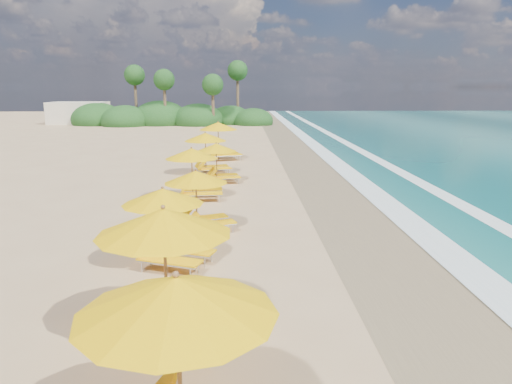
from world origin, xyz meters
TOP-DOWN VIEW (x-y plane):
  - ground at (0.00, 0.00)m, footprint 160.00×160.00m
  - wet_sand at (4.00, 0.00)m, footprint 4.00×160.00m
  - surf_foam at (6.70, 0.00)m, footprint 4.00×160.00m
  - station_1 at (-1.08, -10.50)m, footprint 2.79×2.58m
  - station_2 at (-1.75, -7.38)m, footprint 3.21×3.10m
  - station_3 at (-2.41, -3.75)m, footprint 2.82×2.78m
  - station_4 at (-1.84, -0.56)m, footprint 2.75×2.71m
  - station_5 at (-2.42, 4.00)m, footprint 2.53×2.36m
  - station_6 at (-1.60, 7.67)m, footprint 2.45×2.34m
  - station_7 at (-2.30, 10.09)m, footprint 2.92×2.82m
  - station_8 at (-1.84, 15.27)m, footprint 3.23×3.15m
  - treeline at (-9.94, 45.51)m, footprint 25.80×8.80m
  - beach_building at (-22.00, 48.00)m, footprint 7.00×5.00m

SIDE VIEW (x-z plane):
  - ground at x=0.00m, z-range 0.00..0.00m
  - wet_sand at x=4.00m, z-range 0.00..0.01m
  - surf_foam at x=6.70m, z-range 0.02..0.03m
  - treeline at x=-9.94m, z-range -3.87..5.86m
  - station_6 at x=-1.60m, z-range 0.12..2.17m
  - station_4 at x=-1.84m, z-range 0.13..2.25m
  - station_3 at x=-2.41m, z-range 0.13..2.33m
  - station_5 at x=-2.42m, z-range 0.14..2.42m
  - station_7 at x=-2.30m, z-range 0.14..2.50m
  - beach_building at x=-22.00m, z-range 0.00..2.80m
  - station_8 at x=-1.84m, z-range 0.15..2.71m
  - station_1 at x=-1.08m, z-range 0.15..2.72m
  - station_2 at x=-1.75m, z-range 0.16..2.76m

